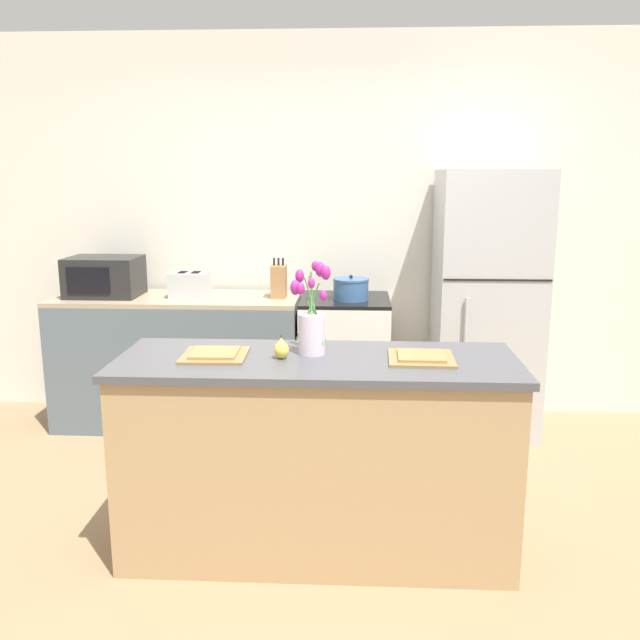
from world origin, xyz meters
TOP-DOWN VIEW (x-y plane):
  - ground_plane at (0.00, 0.00)m, footprint 10.00×10.00m
  - back_wall at (0.00, 2.00)m, footprint 5.20×0.08m
  - kitchen_island at (0.00, 0.00)m, footprint 1.80×0.66m
  - back_counter at (-1.06, 1.60)m, footprint 1.68×0.60m
  - stove_range at (0.10, 1.60)m, footprint 0.60×0.61m
  - refrigerator at (1.05, 1.60)m, footprint 0.68×0.67m
  - flower_vase at (-0.03, 0.07)m, footprint 0.18×0.13m
  - pear_figurine at (-0.16, -0.02)m, footprint 0.07×0.07m
  - plate_setting_left at (-0.46, -0.00)m, footprint 0.30×0.30m
  - plate_setting_right at (0.46, -0.00)m, footprint 0.30×0.30m
  - toaster at (-0.96, 1.59)m, footprint 0.28×0.18m
  - cooking_pot at (0.14, 1.54)m, footprint 0.24×0.24m
  - microwave at (-1.56, 1.60)m, footprint 0.48×0.37m
  - knife_block at (-0.35, 1.60)m, footprint 0.10×0.14m

SIDE VIEW (x-z plane):
  - ground_plane at x=0.00m, z-range 0.00..0.00m
  - stove_range at x=0.10m, z-range 0.00..0.91m
  - back_counter at x=-1.06m, z-range 0.00..0.91m
  - kitchen_island at x=0.00m, z-range 0.00..0.93m
  - refrigerator at x=1.05m, z-range 0.00..1.76m
  - plate_setting_left at x=-0.46m, z-range 0.93..0.95m
  - plate_setting_right at x=0.46m, z-range 0.93..0.95m
  - pear_figurine at x=-0.16m, z-range 0.92..1.03m
  - cooking_pot at x=0.14m, z-range 0.90..1.07m
  - toaster at x=-0.96m, z-range 0.91..1.08m
  - knife_block at x=-0.35m, z-range 0.89..1.16m
  - microwave at x=-1.56m, z-range 0.91..1.18m
  - flower_vase at x=-0.03m, z-range 0.87..1.29m
  - back_wall at x=0.00m, z-range 0.00..2.70m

